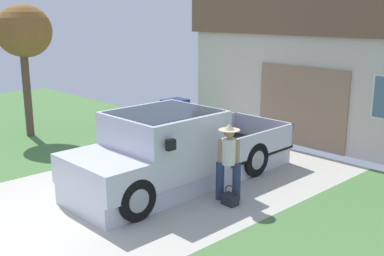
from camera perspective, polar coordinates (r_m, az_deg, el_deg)
pickup_truck at (r=9.97m, az=-2.70°, el=-3.06°), size 2.12×5.53×1.70m
person_with_hat at (r=9.24m, az=4.53°, el=-3.87°), size 0.43×0.43×1.58m
handbag at (r=9.23m, az=4.72°, el=-8.68°), size 0.29×0.22×0.41m
house_with_garage at (r=15.29m, az=21.07°, el=7.12°), size 9.93×5.66×4.14m
front_yard_tree at (r=14.85m, az=-20.03°, el=11.02°), size 1.66×1.60×3.93m
wheeled_trash_bin at (r=14.31m, az=-2.09°, el=1.53°), size 0.60×0.72×1.10m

